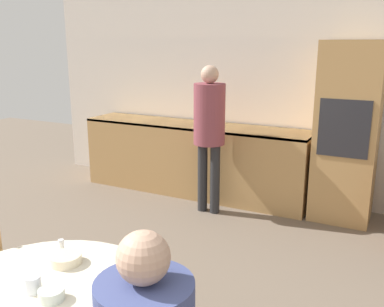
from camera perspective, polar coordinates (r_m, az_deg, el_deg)
The scene contains 8 objects.
wall_back at distance 5.40m, azimuth 11.25°, elevation 7.56°, with size 6.64×0.05×2.60m.
kitchen_counter at distance 5.59m, azimuth 0.27°, elevation -0.56°, with size 3.01×0.60×0.92m.
oven_unit at distance 4.95m, azimuth 19.97°, elevation 2.60°, with size 0.64×0.59×1.96m.
person_standing at distance 4.81m, azimuth 2.32°, elevation 4.00°, with size 0.35×0.35×1.70m.
cup at distance 2.33m, azimuth -20.50°, elevation -16.00°, with size 0.08×0.08×0.08m.
bowl_centre at distance 2.24m, azimuth -18.23°, elevation -17.43°, with size 0.13×0.13×0.05m.
bowl_far at distance 2.54m, azimuth -16.51°, elevation -13.34°, with size 0.18×0.18×0.05m.
salt_shaker at distance 2.65m, azimuth -17.02°, elevation -11.76°, with size 0.03×0.03×0.09m.
Camera 1 is at (1.46, 0.16, 1.93)m, focal length 40.00 mm.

